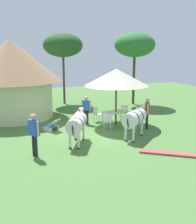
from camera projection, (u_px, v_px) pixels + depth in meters
ground_plane at (87, 134)px, 13.16m from camera, size 36.00×36.00×0.00m
thatched_hut at (12, 75)px, 16.10m from camera, size 6.05×6.05×4.81m
shade_umbrella at (116, 77)px, 14.39m from camera, size 3.52×3.52×3.14m
patio_dining_table at (116, 113)px, 14.84m from camera, size 1.56×1.11×0.74m
patio_chair_near_lawn at (124, 111)px, 15.95m from camera, size 0.61×0.61×0.90m
patio_chair_west_end at (97, 113)px, 15.48m from camera, size 0.61×0.60×0.90m
patio_chair_near_hut at (108, 121)px, 13.75m from camera, size 0.61×0.61×0.90m
patio_chair_east_end at (136, 118)px, 14.26m from camera, size 0.61×0.60×0.90m
guest_beside_umbrella at (86, 107)px, 14.95m from camera, size 0.45×0.44×1.59m
guest_behind_table at (147, 111)px, 13.95m from camera, size 0.37×0.54×1.64m
standing_watcher at (34, 131)px, 10.21m from camera, size 0.40×0.56×1.72m
striped_lounge_chair at (52, 126)px, 13.73m from camera, size 0.90×0.95×0.65m
zebra_nearest_camera at (77, 123)px, 11.62m from camera, size 1.32×2.04×1.49m
zebra_by_umbrella at (135, 118)px, 12.41m from camera, size 1.78×1.63×1.52m
acacia_tree_left_background at (63, 45)px, 20.00m from camera, size 3.02×3.02×5.43m
acacia_tree_far_lawn at (135, 45)px, 19.89m from camera, size 3.08×3.08×5.47m
brick_patio_kerb at (175, 154)px, 10.53m from camera, size 2.50×1.90×0.08m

